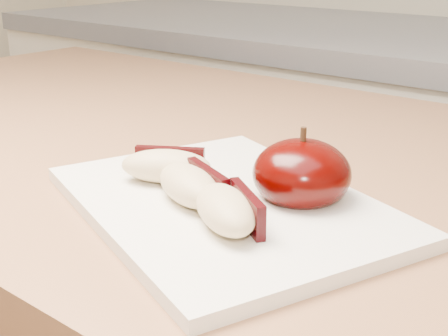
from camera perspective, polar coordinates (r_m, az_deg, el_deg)
The scene contains 5 objects.
cutting_board at distance 0.49m, azimuth 0.00°, elevation -3.34°, with size 0.28×0.20×0.01m, color silver.
apple_half at distance 0.49m, azimuth 7.11°, elevation -0.52°, with size 0.09×0.09×0.06m.
apple_wedge_a at distance 0.52m, azimuth -5.27°, elevation 0.23°, with size 0.08×0.07×0.03m.
apple_wedge_b at distance 0.48m, azimuth -3.01°, elevation -1.56°, with size 0.08×0.06×0.03m.
apple_wedge_c at distance 0.44m, azimuth 0.34°, elevation -3.78°, with size 0.08×0.07×0.03m.
Camera 1 is at (0.25, 0.01, 1.10)m, focal length 50.00 mm.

